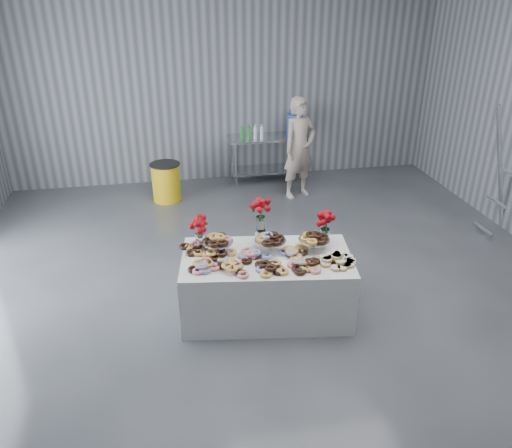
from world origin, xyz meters
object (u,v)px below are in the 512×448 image
Objects in this scene: prep_table at (268,151)px; stepladder at (509,173)px; trash_barrel at (166,182)px; person at (299,148)px; display_table at (266,285)px; water_jug at (294,122)px.

stepladder reaches higher than prep_table.
stepladder is (4.93, -2.29, 0.66)m from trash_barrel.
prep_table is at bearing 94.77° from person.
person is at bearing -5.64° from trash_barrel.
display_table is 4.13m from stepladder.
water_jug reaches higher than trash_barrel.
water_jug is at bearing 12.57° from trash_barrel.
person is 3.32m from stepladder.
prep_table is (0.89, 4.13, 0.24)m from display_table.
person is 2.41m from trash_barrel.
water_jug reaches higher than display_table.
trash_barrel is (-2.43, -0.54, -0.81)m from water_jug.
trash_barrel is (-1.93, -0.54, -0.28)m from prep_table.
display_table is 3.43× the size of water_jug.
prep_table is 2.03m from trash_barrel.
trash_barrel is 0.34× the size of stepladder.
person is (0.40, -0.77, 0.27)m from prep_table.
display_table is at bearing -102.13° from prep_table.
prep_table is 0.75× the size of stepladder.
water_jug reaches higher than prep_table.
display_table is at bearing -133.46° from person.
display_table is 1.07× the size of person.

